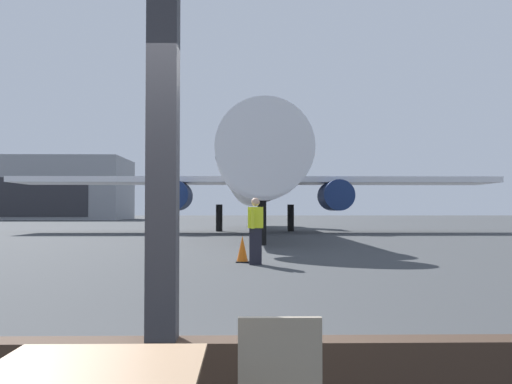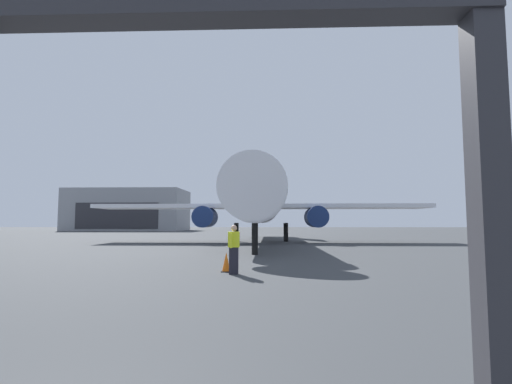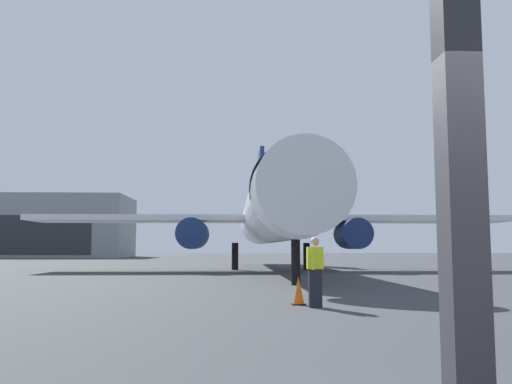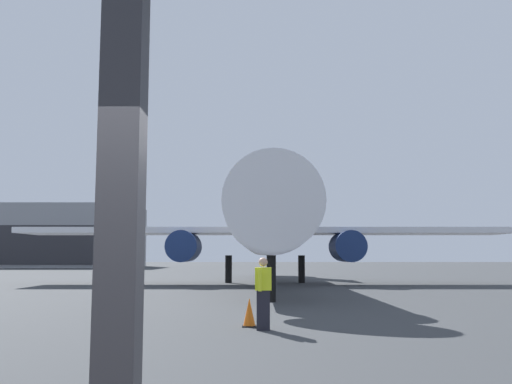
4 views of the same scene
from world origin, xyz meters
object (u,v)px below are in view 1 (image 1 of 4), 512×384
(airplane, at_px, (256,176))
(distant_hangar, at_px, (42,189))
(traffic_cone, at_px, (242,250))
(ground_crew_worker, at_px, (255,230))

(airplane, bearing_deg, distant_hangar, 121.61)
(traffic_cone, bearing_deg, distant_hangar, 113.22)
(traffic_cone, bearing_deg, airplane, 87.90)
(airplane, bearing_deg, traffic_cone, -92.10)
(ground_crew_worker, bearing_deg, airplane, 88.88)
(airplane, height_order, traffic_cone, airplane)
(ground_crew_worker, bearing_deg, traffic_cone, 117.52)
(airplane, distance_m, traffic_cone, 21.11)
(airplane, distance_m, ground_crew_worker, 21.68)
(airplane, bearing_deg, ground_crew_worker, -91.12)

